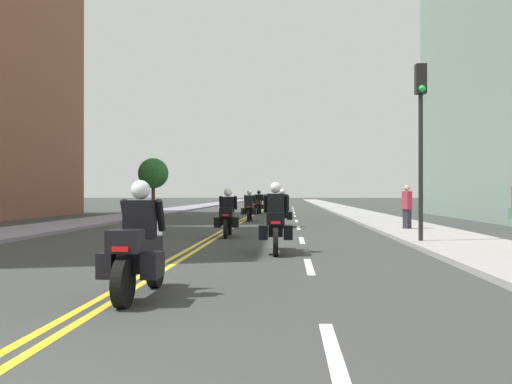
# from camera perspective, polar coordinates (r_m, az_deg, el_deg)

# --- Properties ---
(ground_plane) EXTENTS (264.00, 264.00, 0.00)m
(ground_plane) POSITION_cam_1_polar(r_m,az_deg,el_deg) (50.95, 0.62, -1.71)
(ground_plane) COLOR #343735
(sidewalk_left) EXTENTS (2.89, 144.00, 0.12)m
(sidewalk_left) POSITION_cam_1_polar(r_m,az_deg,el_deg) (51.74, -7.11, -1.62)
(sidewalk_left) COLOR gray
(sidewalk_left) RESTS_ON ground
(sidewalk_right) EXTENTS (2.89, 144.00, 0.12)m
(sidewalk_right) POSITION_cam_1_polar(r_m,az_deg,el_deg) (51.10, 8.45, -1.64)
(sidewalk_right) COLOR gray
(sidewalk_right) RESTS_ON ground
(centreline_yellow_inner) EXTENTS (0.12, 132.00, 0.01)m
(centreline_yellow_inner) POSITION_cam_1_polar(r_m,az_deg,el_deg) (50.96, 0.48, -1.71)
(centreline_yellow_inner) COLOR yellow
(centreline_yellow_inner) RESTS_ON ground
(centreline_yellow_outer) EXTENTS (0.12, 132.00, 0.01)m
(centreline_yellow_outer) POSITION_cam_1_polar(r_m,az_deg,el_deg) (50.94, 0.75, -1.71)
(centreline_yellow_outer) COLOR yellow
(centreline_yellow_outer) RESTS_ON ground
(lane_dashes_white) EXTENTS (0.14, 56.40, 0.01)m
(lane_dashes_white) POSITION_cam_1_polar(r_m,az_deg,el_deg) (31.91, 3.99, -2.64)
(lane_dashes_white) COLOR silver
(lane_dashes_white) RESTS_ON ground
(motorcycle_0) EXTENTS (0.77, 2.13, 1.57)m
(motorcycle_0) POSITION_cam_1_polar(r_m,az_deg,el_deg) (7.74, -11.69, -5.77)
(motorcycle_0) COLOR black
(motorcycle_0) RESTS_ON ground
(motorcycle_1) EXTENTS (0.77, 2.31, 1.66)m
(motorcycle_1) POSITION_cam_1_polar(r_m,az_deg,el_deg) (13.27, 1.98, -3.25)
(motorcycle_1) COLOR black
(motorcycle_1) RESTS_ON ground
(motorcycle_2) EXTENTS (0.77, 2.21, 1.56)m
(motorcycle_2) POSITION_cam_1_polar(r_m,az_deg,el_deg) (18.24, -2.86, -2.48)
(motorcycle_2) COLOR black
(motorcycle_2) RESTS_ON ground
(motorcycle_3) EXTENTS (0.78, 2.19, 1.59)m
(motorcycle_3) POSITION_cam_1_polar(r_m,az_deg,el_deg) (23.45, 2.65, -1.96)
(motorcycle_3) COLOR black
(motorcycle_3) RESTS_ON ground
(motorcycle_4) EXTENTS (0.76, 2.15, 1.57)m
(motorcycle_4) POSITION_cam_1_polar(r_m,az_deg,el_deg) (28.91, -0.67, -1.61)
(motorcycle_4) COLOR black
(motorcycle_4) RESTS_ON ground
(motorcycle_5) EXTENTS (0.76, 2.13, 1.61)m
(motorcycle_5) POSITION_cam_1_polar(r_m,az_deg,el_deg) (33.65, 2.70, -1.38)
(motorcycle_5) COLOR black
(motorcycle_5) RESTS_ON ground
(motorcycle_6) EXTENTS (0.78, 2.18, 1.61)m
(motorcycle_6) POSITION_cam_1_polar(r_m,az_deg,el_deg) (38.56, 0.28, -1.24)
(motorcycle_6) COLOR black
(motorcycle_6) RESTS_ON ground
(traffic_light_near) EXTENTS (0.28, 0.38, 4.87)m
(traffic_light_near) POSITION_cam_1_polar(r_m,az_deg,el_deg) (16.05, 16.15, 6.83)
(traffic_light_near) COLOR black
(traffic_light_near) RESTS_ON ground
(pedestrian_0) EXTENTS (0.40, 0.42, 1.70)m
(pedestrian_0) POSITION_cam_1_polar(r_m,az_deg,el_deg) (21.37, 14.87, -1.52)
(pedestrian_0) COLOR #282732
(pedestrian_0) RESTS_ON ground
(street_tree_0) EXTENTS (2.04, 2.04, 3.77)m
(street_tree_0) POSITION_cam_1_polar(r_m,az_deg,el_deg) (38.92, -10.24, 1.83)
(street_tree_0) COLOR #463426
(street_tree_0) RESTS_ON ground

